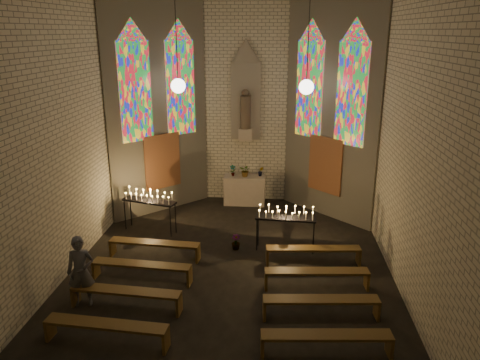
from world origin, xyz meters
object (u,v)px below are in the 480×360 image
aisle_flower_pot (236,242)px  votive_stand_left (149,198)px  votive_stand_right (286,215)px  altar (245,190)px  visitor (81,271)px

aisle_flower_pot → votive_stand_left: 2.98m
votive_stand_left → votive_stand_right: (4.03, -0.96, -0.02)m
altar → visitor: visitor is taller
altar → votive_stand_left: size_ratio=0.82×
aisle_flower_pot → votive_stand_right: size_ratio=0.26×
aisle_flower_pot → visitor: 4.34m
altar → visitor: 7.26m
altar → visitor: (-3.08, -6.57, 0.30)m
altar → votive_stand_right: 3.81m
votive_stand_left → votive_stand_right: size_ratio=1.03×
votive_stand_left → visitor: visitor is taller
altar → votive_stand_left: 3.72m
altar → visitor: size_ratio=0.87×
aisle_flower_pot → votive_stand_left: size_ratio=0.25×
visitor → altar: bearing=53.7°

